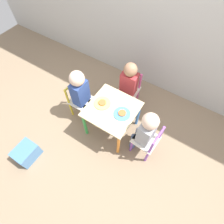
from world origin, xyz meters
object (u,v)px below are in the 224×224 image
(kids_table, at_px, (112,112))
(child_back, at_px, (128,83))
(chair_pink, at_px, (129,90))
(plate_right, at_px, (122,114))
(child_left, at_px, (81,92))
(chair_yellow, at_px, (80,101))
(plate_left, at_px, (102,103))
(chair_purple, at_px, (147,141))
(child_right, at_px, (145,130))
(storage_bin, at_px, (27,153))

(kids_table, height_order, child_back, child_back)
(chair_pink, distance_m, plate_right, 0.57)
(child_left, bearing_deg, chair_yellow, 90.00)
(kids_table, height_order, child_left, child_left)
(plate_left, bearing_deg, child_left, -179.18)
(chair_pink, bearing_deg, child_left, -133.17)
(chair_purple, height_order, child_back, child_back)
(chair_purple, distance_m, child_left, 0.96)
(chair_purple, relative_size, child_left, 0.68)
(child_left, relative_size, child_back, 1.03)
(kids_table, distance_m, child_left, 0.45)
(chair_pink, distance_m, child_back, 0.20)
(chair_purple, bearing_deg, chair_pink, -130.27)
(chair_yellow, distance_m, child_right, 0.95)
(chair_pink, distance_m, storage_bin, 1.49)
(plate_left, bearing_deg, storage_bin, -120.65)
(chair_purple, xyz_separation_m, child_right, (-0.06, 0.00, 0.20))
(kids_table, height_order, child_right, child_right)
(chair_yellow, height_order, chair_pink, same)
(plate_right, distance_m, storage_bin, 1.22)
(child_back, bearing_deg, plate_left, -107.03)
(chair_purple, distance_m, storage_bin, 1.41)
(child_right, relative_size, plate_right, 3.98)
(plate_right, xyz_separation_m, plate_left, (-0.26, 0.00, 0.00))
(child_right, xyz_separation_m, storage_bin, (-1.08, -0.83, -0.36))
(kids_table, height_order, plate_right, plate_right)
(chair_purple, xyz_separation_m, plate_left, (-0.63, 0.04, 0.21))
(plate_right, bearing_deg, chair_purple, -6.42)
(chair_yellow, xyz_separation_m, child_back, (0.46, 0.44, 0.19))
(chair_pink, height_order, child_back, child_back)
(chair_pink, distance_m, plate_left, 0.55)
(child_left, distance_m, storage_bin, 0.96)
(child_right, bearing_deg, plate_left, -88.91)
(kids_table, relative_size, child_right, 0.72)
(kids_table, xyz_separation_m, plate_right, (0.13, 0.00, 0.08))
(chair_yellow, height_order, child_left, child_left)
(chair_pink, height_order, child_right, child_right)
(chair_pink, bearing_deg, chair_yellow, -137.07)
(kids_table, distance_m, chair_pink, 0.51)
(kids_table, height_order, chair_yellow, chair_yellow)
(kids_table, distance_m, chair_purple, 0.51)
(chair_pink, xyz_separation_m, child_left, (-0.40, -0.50, 0.21))
(plate_left, height_order, storage_bin, plate_left)
(child_back, height_order, storage_bin, child_back)
(chair_yellow, relative_size, plate_left, 2.77)
(plate_right, height_order, plate_left, same)
(chair_pink, bearing_deg, storage_bin, -118.60)
(plate_left, bearing_deg, chair_yellow, -179.22)
(storage_bin, bearing_deg, plate_right, 48.14)
(storage_bin, bearing_deg, plate_left, 59.35)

